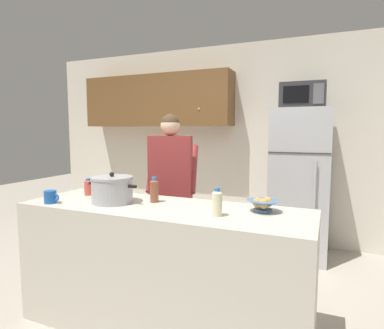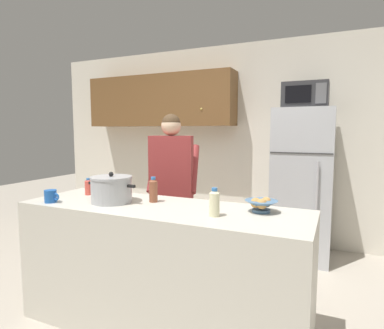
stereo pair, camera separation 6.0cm
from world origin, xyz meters
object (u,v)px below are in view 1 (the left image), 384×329
(microwave, at_px, (303,96))
(coffee_mug, at_px, (51,197))
(bread_bowl, at_px, (263,204))
(bottle_mid_counter, at_px, (154,190))
(bottle_near_edge, at_px, (217,202))
(refrigerator, at_px, (300,184))
(cooking_pot, at_px, (112,190))
(bottle_far_corner, at_px, (88,187))
(person_near_pot, at_px, (171,177))

(microwave, distance_m, coffee_mug, 2.77)
(bread_bowl, relative_size, bottle_mid_counter, 1.13)
(bread_bowl, xyz_separation_m, bottle_near_edge, (-0.25, -0.22, 0.04))
(coffee_mug, height_order, bottle_mid_counter, bottle_mid_counter)
(microwave, bearing_deg, coffee_mug, -128.08)
(refrigerator, relative_size, microwave, 3.56)
(cooking_pot, distance_m, bottle_near_edge, 0.85)
(microwave, height_order, cooking_pot, microwave)
(coffee_mug, distance_m, bottle_far_corner, 0.35)
(bottle_near_edge, bearing_deg, bottle_far_corner, 170.23)
(bread_bowl, height_order, bottle_near_edge, bottle_near_edge)
(coffee_mug, bearing_deg, bottle_mid_counter, 25.54)
(bread_bowl, bearing_deg, coffee_mug, -166.51)
(bottle_mid_counter, bearing_deg, bottle_far_corner, 178.67)
(refrigerator, relative_size, bread_bowl, 7.81)
(microwave, relative_size, bottle_near_edge, 2.61)
(microwave, distance_m, bottle_far_corner, 2.47)
(cooking_pot, bearing_deg, person_near_pot, 84.68)
(cooking_pot, xyz_separation_m, bottle_far_corner, (-0.36, 0.16, -0.03))
(person_near_pot, distance_m, bottle_far_corner, 0.80)
(bread_bowl, bearing_deg, cooking_pot, -171.26)
(bottle_near_edge, height_order, bottle_far_corner, bottle_near_edge)
(microwave, xyz_separation_m, person_near_pot, (-1.12, -1.04, -0.84))
(microwave, distance_m, bottle_mid_counter, 2.13)
(coffee_mug, distance_m, bottle_near_edge, 1.28)
(bottle_mid_counter, height_order, bottle_far_corner, bottle_mid_counter)
(refrigerator, height_order, person_near_pot, refrigerator)
(coffee_mug, bearing_deg, person_near_pot, 64.18)
(bread_bowl, height_order, bottle_far_corner, bottle_far_corner)
(person_near_pot, xyz_separation_m, bottle_near_edge, (0.78, -0.88, 0.00))
(refrigerator, distance_m, coffee_mug, 2.64)
(cooking_pot, bearing_deg, bottle_near_edge, -3.66)
(person_near_pot, bearing_deg, bottle_far_corner, -123.31)
(person_near_pot, distance_m, coffee_mug, 1.14)
(bottle_near_edge, bearing_deg, person_near_pot, 131.36)
(microwave, distance_m, person_near_pot, 1.75)
(refrigerator, distance_m, bottle_far_corner, 2.34)
(person_near_pot, bearing_deg, bottle_mid_counter, -73.20)
(refrigerator, distance_m, bread_bowl, 1.73)
(microwave, height_order, coffee_mug, microwave)
(refrigerator, xyz_separation_m, coffee_mug, (-1.62, -2.09, 0.11))
(person_near_pot, bearing_deg, bread_bowl, -32.65)
(refrigerator, height_order, microwave, microwave)
(cooking_pot, height_order, bottle_far_corner, cooking_pot)
(cooking_pot, distance_m, bread_bowl, 1.12)
(person_near_pot, height_order, bottle_near_edge, person_near_pot)
(person_near_pot, distance_m, cooking_pot, 0.83)
(person_near_pot, relative_size, bottle_far_corner, 11.36)
(microwave, xyz_separation_m, bottle_mid_counter, (-0.92, -1.73, -0.83))
(cooking_pot, relative_size, coffee_mug, 3.23)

